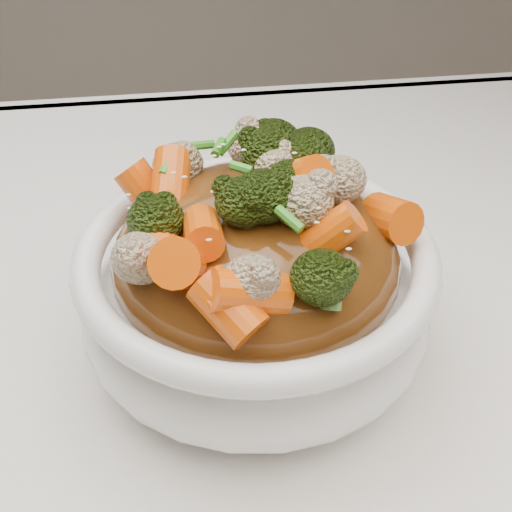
{
  "coord_description": "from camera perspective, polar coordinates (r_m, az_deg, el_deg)",
  "views": [
    {
      "loc": [
        -0.03,
        -0.28,
        1.07
      ],
      "look_at": [
        0.01,
        0.04,
        0.82
      ],
      "focal_mm": 50.0,
      "sensor_mm": 36.0,
      "label": 1
    }
  ],
  "objects": [
    {
      "name": "sesame_seeds",
      "position": [
        0.37,
        -0.0,
        7.01
      ],
      "size": [
        0.15,
        0.15,
        0.01
      ],
      "primitive_type": null,
      "rotation": [
        0.0,
        0.0,
        0.04
      ],
      "color": "beige",
      "rests_on": "sauce_base"
    },
    {
      "name": "cauliflower",
      "position": [
        0.37,
        -0.0,
        6.51
      ],
      "size": [
        0.17,
        0.17,
        0.03
      ],
      "primitive_type": null,
      "rotation": [
        0.0,
        0.0,
        0.04
      ],
      "color": "#CCB38B",
      "rests_on": "sauce_base"
    },
    {
      "name": "bowl",
      "position": [
        0.42,
        -0.0,
        -3.3
      ],
      "size": [
        0.21,
        0.21,
        0.08
      ],
      "primitive_type": null,
      "rotation": [
        0.0,
        0.0,
        0.04
      ],
      "color": "white",
      "rests_on": "tablecloth"
    },
    {
      "name": "sauce_base",
      "position": [
        0.4,
        -0.0,
        -0.32
      ],
      "size": [
        0.17,
        0.17,
        0.09
      ],
      "primitive_type": "ellipsoid",
      "rotation": [
        0.0,
        0.0,
        0.04
      ],
      "color": "#532C0E",
      "rests_on": "bowl"
    },
    {
      "name": "scallions",
      "position": [
        0.37,
        0.0,
        7.01
      ],
      "size": [
        0.13,
        0.13,
        0.02
      ],
      "primitive_type": null,
      "rotation": [
        0.0,
        0.0,
        0.04
      ],
      "color": "#33881F",
      "rests_on": "sauce_base"
    },
    {
      "name": "tablecloth",
      "position": [
        0.44,
        -0.87,
        -12.53
      ],
      "size": [
        1.2,
        0.8,
        0.04
      ],
      "primitive_type": "cube",
      "color": "white",
      "rests_on": "dining_table"
    },
    {
      "name": "broccoli",
      "position": [
        0.37,
        -0.0,
        6.76
      ],
      "size": [
        0.17,
        0.17,
        0.04
      ],
      "primitive_type": null,
      "rotation": [
        0.0,
        0.0,
        0.04
      ],
      "color": "black",
      "rests_on": "sauce_base"
    },
    {
      "name": "carrots",
      "position": [
        0.37,
        -0.0,
        6.89
      ],
      "size": [
        0.17,
        0.17,
        0.05
      ],
      "primitive_type": null,
      "rotation": [
        0.0,
        0.0,
        0.04
      ],
      "color": "#E85707",
      "rests_on": "sauce_base"
    }
  ]
}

